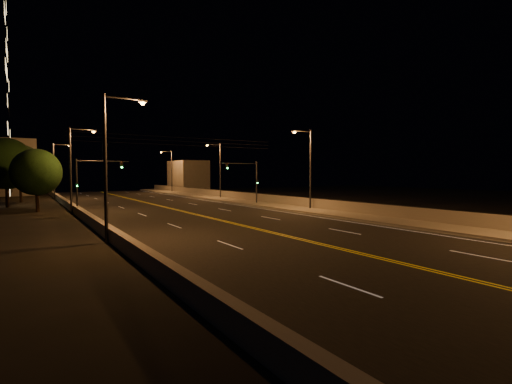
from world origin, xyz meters
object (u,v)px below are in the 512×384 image
traffic_signal_right (249,177)px  tree_0 (37,172)px  streetlight_6 (56,167)px  streetlight_2 (219,167)px  streetlight_4 (110,157)px  streetlight_3 (170,169)px  tree_1 (6,164)px  streetlight_5 (74,164)px  tree_2 (20,166)px  traffic_signal_left (89,179)px  streetlight_1 (308,164)px

traffic_signal_right → tree_0: size_ratio=0.83×
streetlight_6 → streetlight_2: bearing=-30.6°
streetlight_4 → streetlight_3: bearing=67.3°
tree_1 → streetlight_4: bearing=-78.6°
streetlight_6 → tree_0: 20.01m
streetlight_4 → streetlight_5: 18.34m
streetlight_3 → tree_2: 28.96m
streetlight_2 → tree_2: streetlight_2 is taller
streetlight_3 → traffic_signal_left: streetlight_3 is taller
streetlight_4 → streetlight_6: (0.00, 41.63, 0.00)m
streetlight_4 → traffic_signal_right: (19.83, 17.15, -1.49)m
streetlight_2 → tree_0: bearing=-163.9°
streetlight_4 → traffic_signal_right: 26.26m
traffic_signal_right → tree_0: 23.44m
streetlight_4 → traffic_signal_left: (1.18, 17.15, -1.49)m
streetlight_3 → streetlight_2: bearing=-90.0°
streetlight_5 → streetlight_6: same height
streetlight_3 → tree_1: (-27.38, -21.51, 0.17)m
traffic_signal_right → traffic_signal_left: bearing=180.0°
streetlight_2 → tree_0: (-24.53, -7.10, -0.86)m
streetlight_2 → streetlight_3: bearing=90.0°
streetlight_1 → streetlight_3: 43.53m
streetlight_1 → traffic_signal_right: size_ratio=1.58×
tree_1 → tree_2: (1.33, 8.86, -0.08)m
streetlight_5 → streetlight_6: size_ratio=1.00×
streetlight_1 → traffic_signal_right: streetlight_1 is taller
streetlight_1 → streetlight_2: bearing=90.0°
traffic_signal_right → tree_1: tree_1 is taller
streetlight_6 → tree_2: bearing=-146.1°
streetlight_2 → streetlight_4: 36.04m
streetlight_1 → streetlight_4: bearing=-160.4°
streetlight_5 → streetlight_1: bearing=-26.6°
streetlight_1 → traffic_signal_left: streetlight_1 is taller
streetlight_1 → tree_0: streetlight_1 is taller
streetlight_2 → streetlight_5: same height
streetlight_2 → streetlight_1: bearing=-90.0°
traffic_signal_left → tree_2: size_ratio=0.68×
streetlight_2 → streetlight_6: bearing=149.4°
streetlight_2 → streetlight_6: same height
tree_0 → tree_2: size_ratio=0.81×
traffic_signal_right → tree_0: bearing=168.3°
traffic_signal_left → tree_2: 22.21m
tree_1 → streetlight_5: bearing=-62.2°
traffic_signal_left → tree_1: size_ratio=0.67×
streetlight_4 → streetlight_5: size_ratio=1.00×
streetlight_4 → traffic_signal_right: size_ratio=1.58×
streetlight_3 → tree_2: streetlight_3 is taller
streetlight_5 → tree_0: (-3.12, 3.54, -0.86)m
streetlight_1 → streetlight_6: bearing=122.2°
streetlight_3 → streetlight_4: 55.47m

